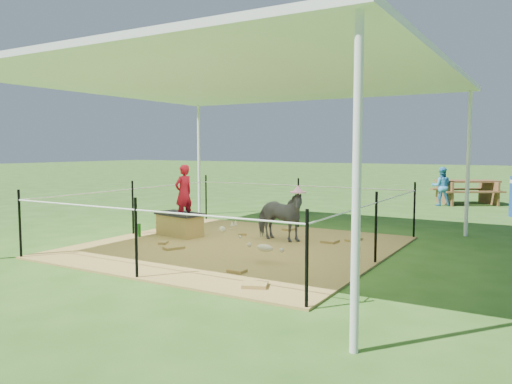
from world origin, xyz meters
The scene contains 13 objects.
ground centered at (0.00, 0.00, 0.00)m, with size 90.00×90.00×0.00m, color #2D5919.
hay_patch centered at (0.00, 0.00, 0.01)m, with size 4.60×4.60×0.03m, color brown.
canopy_tent centered at (0.00, 0.00, 2.69)m, with size 6.30×6.30×2.90m.
rope_fence centered at (0.00, 0.00, 0.64)m, with size 4.54×4.54×1.00m.
straw_bale centered at (-1.39, 0.28, 0.22)m, with size 0.83×0.42×0.37m, color #B28440.
dark_cloth centered at (-1.39, 0.28, 0.42)m, with size 0.89×0.46×0.05m, color black.
woman centered at (-1.29, 0.28, 0.90)m, with size 0.36×0.24×1.00m, color #B41124.
green_bottle centered at (-1.94, -0.17, 0.15)m, with size 0.06×0.06×0.23m, color #176719.
pony centered at (0.37, 0.73, 0.45)m, with size 0.45×1.00×0.84m, color #4E4E53.
pink_hat centered at (0.37, 0.73, 0.93)m, with size 0.26×0.26×0.12m, color #FF93CC.
foal centered at (0.95, -0.78, 0.25)m, with size 0.80×0.45×0.45m, color beige, non-canonical shape.
picnic_table_near centered at (2.26, 8.60, 0.34)m, with size 1.64×1.19×0.69m, color brown.
distant_person centered at (1.71, 7.83, 0.54)m, with size 0.52×0.41×1.07m, color #3790D1.
Camera 1 is at (4.25, -6.63, 1.58)m, focal length 35.00 mm.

